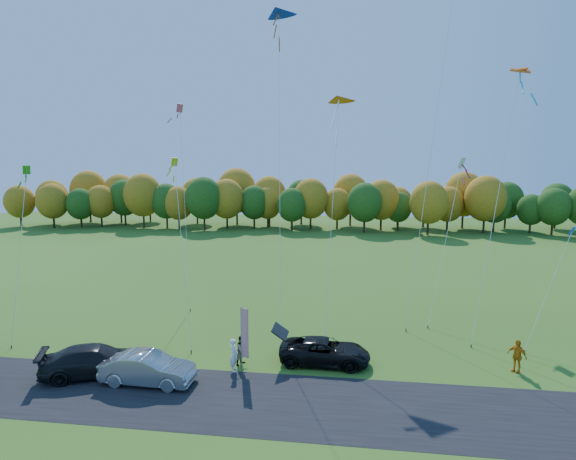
# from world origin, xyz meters

# --- Properties ---
(ground) EXTENTS (160.00, 160.00, 0.00)m
(ground) POSITION_xyz_m (0.00, 0.00, 0.00)
(ground) COLOR #325B18
(asphalt_strip) EXTENTS (90.00, 6.00, 0.01)m
(asphalt_strip) POSITION_xyz_m (0.00, -4.00, 0.01)
(asphalt_strip) COLOR black
(asphalt_strip) RESTS_ON ground
(tree_line) EXTENTS (116.00, 12.00, 10.00)m
(tree_line) POSITION_xyz_m (0.00, 55.00, 0.00)
(tree_line) COLOR #1E4711
(tree_line) RESTS_ON ground
(black_suv) EXTENTS (5.26, 2.53, 1.44)m
(black_suv) POSITION_xyz_m (2.85, 0.71, 0.72)
(black_suv) COLOR black
(black_suv) RESTS_ON ground
(silver_sedan) EXTENTS (4.96, 1.84, 1.62)m
(silver_sedan) POSITION_xyz_m (-6.19, -2.93, 0.81)
(silver_sedan) COLOR #A2A2A7
(silver_sedan) RESTS_ON ground
(dark_truck_a) EXTENTS (6.06, 4.32, 1.63)m
(dark_truck_a) POSITION_xyz_m (-9.48, -2.38, 0.81)
(dark_truck_a) COLOR black
(dark_truck_a) RESTS_ON ground
(person_tailgate_a) EXTENTS (0.49, 0.71, 1.85)m
(person_tailgate_a) POSITION_xyz_m (-2.10, -0.93, 0.92)
(person_tailgate_a) COLOR white
(person_tailgate_a) RESTS_ON ground
(person_tailgate_b) EXTENTS (0.93, 1.01, 1.68)m
(person_tailgate_b) POSITION_xyz_m (-1.85, -0.03, 0.84)
(person_tailgate_b) COLOR gray
(person_tailgate_b) RESTS_ON ground
(person_east) EXTENTS (1.07, 1.10, 1.85)m
(person_east) POSITION_xyz_m (13.43, 1.05, 0.92)
(person_east) COLOR orange
(person_east) RESTS_ON ground
(feather_flag) EXTENTS (0.46, 0.24, 3.72)m
(feather_flag) POSITION_xyz_m (-1.51, -0.93, 2.27)
(feather_flag) COLOR #999999
(feather_flag) RESTS_ON ground
(kite_delta_blue) EXTENTS (3.25, 12.50, 25.18)m
(kite_delta_blue) POSITION_xyz_m (-0.95, 8.41, 12.40)
(kite_delta_blue) COLOR #4C3F33
(kite_delta_blue) RESTS_ON ground
(kite_parafoil_orange) EXTENTS (6.94, 12.44, 32.69)m
(kite_parafoil_orange) POSITION_xyz_m (10.70, 12.44, 16.15)
(kite_parafoil_orange) COLOR #4C3F33
(kite_parafoil_orange) RESTS_ON ground
(kite_delta_red) EXTENTS (2.28, 10.58, 17.69)m
(kite_delta_red) POSITION_xyz_m (3.00, 7.48, 9.59)
(kite_delta_red) COLOR #4C3F33
(kite_delta_red) RESTS_ON ground
(kite_parafoil_rainbow) EXTENTS (5.65, 7.67, 18.64)m
(kite_parafoil_rainbow) POSITION_xyz_m (14.01, 7.83, 9.22)
(kite_parafoil_rainbow) COLOR #4C3F33
(kite_parafoil_rainbow) RESTS_ON ground
(kite_diamond_yellow) EXTENTS (3.94, 7.47, 12.24)m
(kite_diamond_yellow) POSITION_xyz_m (-7.00, 4.52, 5.92)
(kite_diamond_yellow) COLOR #4C3F33
(kite_diamond_yellow) RESTS_ON ground
(kite_diamond_green) EXTENTS (2.85, 6.13, 11.68)m
(kite_diamond_green) POSITION_xyz_m (-17.85, 3.04, 5.64)
(kite_diamond_green) COLOR #4C3F33
(kite_diamond_green) RESTS_ON ground
(kite_diamond_white) EXTENTS (3.91, 6.80, 12.44)m
(kite_diamond_white) POSITION_xyz_m (11.36, 10.43, 5.92)
(kite_diamond_white) COLOR #4C3F33
(kite_diamond_white) RESTS_ON ground
(kite_diamond_pink) EXTENTS (4.09, 8.79, 17.39)m
(kite_diamond_pink) POSITION_xyz_m (-9.86, 12.85, 8.42)
(kite_diamond_pink) COLOR #4C3F33
(kite_diamond_pink) RESTS_ON ground
(kite_diamond_blue_low) EXTENTS (3.87, 3.18, 7.80)m
(kite_diamond_blue_low) POSITION_xyz_m (16.53, 5.08, 3.68)
(kite_diamond_blue_low) COLOR #4C3F33
(kite_diamond_blue_low) RESTS_ON ground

